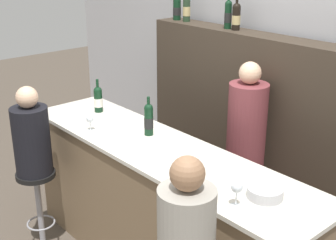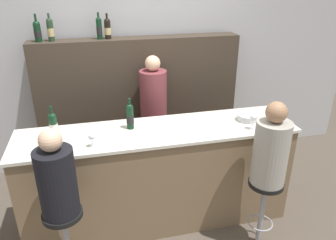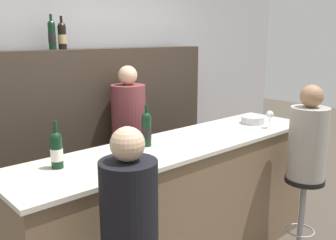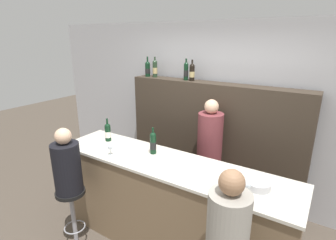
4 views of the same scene
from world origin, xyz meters
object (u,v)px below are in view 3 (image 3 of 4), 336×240
wine_glass_0 (130,154)px  guest_seated_right (308,139)px  bartender (130,155)px  wine_bottle_backbar_2 (52,35)px  metal_bowl (253,120)px  wine_bottle_counter_0 (57,150)px  wine_bottle_backbar_3 (62,36)px  wine_bottle_counter_1 (147,129)px  bar_stool_right (303,197)px  guest_seated_left (129,208)px  wine_glass_1 (270,115)px

wine_glass_0 → guest_seated_right: 1.58m
bartender → wine_bottle_backbar_2: bearing=148.9°
bartender → metal_bowl: bearing=-45.0°
wine_glass_0 → wine_bottle_counter_0: bearing=138.5°
wine_glass_0 → wine_bottle_backbar_3: bearing=78.3°
wine_bottle_counter_1 → bar_stool_right: bearing=-30.5°
guest_seated_left → wine_glass_1: bearing=11.7°
wine_glass_0 → guest_seated_left: bearing=-127.0°
wine_bottle_counter_0 → wine_glass_0: bearing=-41.5°
guest_seated_left → bartender: bearing=53.9°
wine_bottle_backbar_3 → bartender: size_ratio=0.18×
wine_glass_0 → guest_seated_right: bearing=-13.9°
wine_bottle_counter_1 → guest_seated_right: 1.35m
wine_bottle_backbar_3 → wine_glass_1: 1.99m
wine_bottle_counter_1 → wine_bottle_backbar_3: 1.28m
bar_stool_right → wine_bottle_counter_1: bearing=149.5°
wine_bottle_backbar_2 → guest_seated_right: wine_bottle_backbar_2 is taller
wine_glass_1 → bartender: bartender is taller
metal_bowl → bartender: size_ratio=0.13×
wine_bottle_counter_0 → wine_glass_0: wine_bottle_counter_0 is taller
wine_bottle_backbar_2 → wine_bottle_counter_1: bearing=-80.2°
wine_bottle_counter_0 → wine_bottle_backbar_2: size_ratio=0.99×
wine_bottle_counter_1 → metal_bowl: bearing=-4.4°
wine_bottle_counter_1 → bar_stool_right: 1.50m
wine_bottle_backbar_2 → guest_seated_left: bearing=-105.1°
wine_glass_1 → guest_seated_left: (-1.83, -0.38, -0.16)m
wine_bottle_backbar_2 → wine_bottle_backbar_3: size_ratio=1.04×
wine_glass_0 → wine_glass_1: (1.54, 0.00, 0.02)m
wine_bottle_backbar_2 → wine_glass_1: bearing=-45.6°
wine_bottle_counter_1 → bar_stool_right: (1.16, -0.68, -0.67)m
wine_glass_0 → guest_seated_left: guest_seated_left is taller
wine_glass_1 → guest_seated_right: guest_seated_right is taller
wine_bottle_counter_0 → guest_seated_right: 1.99m
wine_bottle_counter_0 → guest_seated_left: guest_seated_left is taller
wine_bottle_counter_0 → wine_bottle_backbar_2: (0.53, 1.08, 0.70)m
bar_stool_right → wine_glass_0: bearing=166.1°
bartender → wine_glass_1: bearing=-52.9°
wine_glass_0 → guest_seated_right: size_ratio=0.17×
wine_bottle_counter_1 → wine_bottle_backbar_2: wine_bottle_backbar_2 is taller
wine_bottle_backbar_2 → metal_bowl: size_ratio=1.41×
guest_seated_right → bar_stool_right: bearing=-90.0°
wine_bottle_backbar_2 → guest_seated_right: bearing=-52.7°
wine_bottle_backbar_2 → bar_stool_right: 2.60m
wine_bottle_counter_0 → wine_glass_1: size_ratio=1.90×
guest_seated_left → guest_seated_right: guest_seated_right is taller
wine_glass_0 → bar_stool_right: 1.70m
wine_glass_1 → bartender: bearing=127.1°
wine_bottle_backbar_3 → guest_seated_right: wine_bottle_backbar_3 is taller
wine_bottle_counter_1 → guest_seated_left: size_ratio=0.42×
wine_bottle_backbar_2 → metal_bowl: 1.99m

